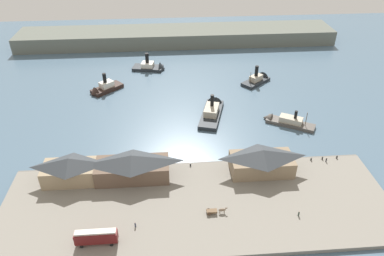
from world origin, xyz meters
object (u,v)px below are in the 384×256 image
at_px(mooring_post_west, 311,159).
at_px(ferry_moored_west, 152,67).
at_px(ferry_approaching_east, 259,79).
at_px(ferry_shed_west_terminal, 132,166).
at_px(pedestrian_near_west_shed, 326,160).
at_px(pedestrian_by_tram, 299,214).
at_px(mooring_post_center_west, 322,158).
at_px(horse_cart, 216,211).
at_px(mooring_post_center_east, 337,157).
at_px(mooring_post_east, 190,165).
at_px(ferry_departing_north, 284,121).
at_px(pedestrian_at_waters_edge, 135,225).
at_px(ferry_approaching_west, 213,109).
at_px(street_tram, 96,236).
at_px(ferry_shed_central_terminal, 70,169).
at_px(ferry_moored_east, 104,89).
at_px(ferry_shed_east_terminal, 262,161).

distance_m(mooring_post_west, ferry_moored_west, 94.56).
distance_m(mooring_post_west, ferry_approaching_east, 61.20).
relative_size(ferry_shed_west_terminal, ferry_moored_west, 1.32).
xyz_separation_m(pedestrian_near_west_shed, pedestrian_by_tram, (-16.47, -22.17, 0.06)).
bearing_deg(pedestrian_by_tram, mooring_post_center_west, 56.19).
relative_size(horse_cart, mooring_post_center_east, 6.38).
bearing_deg(mooring_post_east, ferry_departing_north, 32.48).
distance_m(horse_cart, pedestrian_at_waters_edge, 21.81).
height_order(mooring_post_east, ferry_approaching_east, ferry_approaching_east).
bearing_deg(ferry_shed_west_terminal, ferry_approaching_east, 50.12).
distance_m(mooring_post_center_west, mooring_post_center_east, 4.98).
distance_m(pedestrian_at_waters_edge, ferry_approaching_west, 64.68).
bearing_deg(pedestrian_by_tram, ferry_departing_north, 77.86).
bearing_deg(pedestrian_near_west_shed, ferry_departing_north, 103.78).
bearing_deg(ferry_approaching_west, ferry_moored_west, 119.53).
bearing_deg(ferry_shed_west_terminal, street_tram, -107.23).
bearing_deg(ferry_departing_north, pedestrian_by_tram, -102.14).
bearing_deg(mooring_post_east, pedestrian_at_waters_edge, -124.17).
relative_size(pedestrian_by_tram, mooring_post_center_west, 1.82).
distance_m(ferry_shed_central_terminal, street_tram, 26.93).
relative_size(pedestrian_by_tram, ferry_moored_west, 0.10).
xyz_separation_m(street_tram, pedestrian_near_west_shed, (69.50, 27.23, -1.87)).
bearing_deg(ferry_moored_east, mooring_post_west, -37.38).
bearing_deg(mooring_post_east, mooring_post_west, -0.50).
bearing_deg(ferry_approaching_east, mooring_post_center_east, -78.92).
bearing_deg(ferry_shed_west_terminal, mooring_post_center_west, 3.86).
bearing_deg(mooring_post_center_east, pedestrian_at_waters_edge, -159.57).
bearing_deg(mooring_post_east, ferry_shed_central_terminal, -173.82).
xyz_separation_m(ferry_shed_east_terminal, horse_cart, (-16.42, -16.49, -3.21)).
xyz_separation_m(pedestrian_at_waters_edge, ferry_approaching_east, (52.64, 84.71, -0.62)).
bearing_deg(ferry_moored_east, ferry_approaching_west, -25.17).
bearing_deg(ferry_shed_east_terminal, pedestrian_by_tram, -73.08).
relative_size(ferry_shed_central_terminal, pedestrian_at_waters_edge, 10.47).
bearing_deg(ferry_approaching_west, pedestrian_by_tram, -74.46).
xyz_separation_m(pedestrian_at_waters_edge, pedestrian_by_tram, (43.84, 0.44, 0.02)).
relative_size(street_tram, ferry_moored_west, 0.61).
bearing_deg(ferry_approaching_west, street_tram, -120.34).
xyz_separation_m(ferry_shed_central_terminal, mooring_post_east, (36.21, 3.92, -3.72)).
xyz_separation_m(pedestrian_at_waters_edge, pedestrian_near_west_shed, (60.31, 22.61, -0.04)).
distance_m(ferry_shed_central_terminal, ferry_moored_east, 60.13).
xyz_separation_m(ferry_shed_east_terminal, pedestrian_near_west_shed, (22.30, 2.98, -3.45)).
distance_m(ferry_shed_central_terminal, pedestrian_at_waters_edge, 28.48).
height_order(ferry_shed_west_terminal, pedestrian_at_waters_edge, ferry_shed_west_terminal).
height_order(mooring_post_east, mooring_post_center_east, same).
xyz_separation_m(mooring_post_east, ferry_approaching_west, (11.47, 34.51, -0.25)).
bearing_deg(ferry_departing_north, mooring_post_center_east, -66.48).
distance_m(mooring_post_west, ferry_moored_east, 92.90).
bearing_deg(horse_cart, mooring_post_west, 30.95).
bearing_deg(mooring_post_center_east, ferry_shed_west_terminal, -176.29).
xyz_separation_m(horse_cart, mooring_post_east, (-5.34, 20.79, -0.48)).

